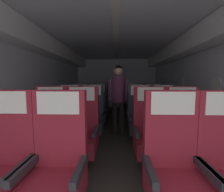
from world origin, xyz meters
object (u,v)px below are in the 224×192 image
at_px(seat_b_left_aisle, 81,133).
at_px(seat_c_left_aisle, 91,118).
at_px(seat_a_left_aisle, 56,169).
at_px(seat_e_right_window, 132,104).
at_px(seat_c_right_window, 140,118).
at_px(seat_e_left_aisle, 101,104).
at_px(seat_b_left_window, 49,133).
at_px(seat_b_right_window, 151,133).
at_px(seat_a_left_window, 3,167).
at_px(seat_d_right_window, 135,110).
at_px(seat_c_left_window, 69,117).
at_px(seat_d_left_aisle, 97,109).
at_px(seat_e_left_window, 86,104).
at_px(seat_b_right_aisle, 183,134).
at_px(seat_d_right_aisle, 153,110).
at_px(seat_c_right_aisle, 164,118).
at_px(flight_attendant, 118,92).
at_px(seat_a_right_window, 174,171).
at_px(seat_d_left_window, 80,109).
at_px(seat_e_right_aisle, 147,104).

xyz_separation_m(seat_b_left_aisle, seat_c_left_aisle, (0.00, 0.87, 0.00)).
relative_size(seat_a_left_aisle, seat_e_right_window, 1.00).
distance_m(seat_c_right_window, seat_e_left_aisle, 2.05).
bearing_deg(seat_b_left_window, seat_e_right_window, 61.55).
bearing_deg(seat_b_right_window, seat_a_left_window, -148.65).
distance_m(seat_c_left_aisle, seat_d_right_window, 1.34).
bearing_deg(seat_b_left_window, seat_c_left_window, 90.43).
relative_size(seat_c_left_aisle, seat_d_left_aisle, 1.00).
bearing_deg(seat_a_left_window, seat_e_left_window, 89.83).
bearing_deg(seat_b_right_aisle, seat_a_left_window, -155.15).
bearing_deg(seat_e_right_window, seat_d_right_aisle, -62.34).
distance_m(seat_c_left_aisle, seat_c_right_aisle, 1.46).
xyz_separation_m(seat_c_right_aisle, seat_e_left_aisle, (-1.46, 1.78, 0.00)).
distance_m(seat_b_right_aisle, seat_d_right_aisle, 1.80).
xyz_separation_m(seat_e_right_window, flight_attendant, (-0.45, -1.40, 0.49)).
relative_size(seat_a_left_aisle, seat_e_left_window, 1.00).
bearing_deg(seat_d_right_window, seat_a_right_window, -89.87).
distance_m(seat_e_left_aisle, seat_e_right_window, 0.99).
bearing_deg(seat_b_left_window, seat_d_left_window, 89.93).
bearing_deg(seat_e_right_window, seat_b_left_aisle, -110.38).
bearing_deg(seat_c_right_aisle, seat_b_left_aisle, -148.41).
bearing_deg(flight_attendant, seat_d_right_window, -140.41).
relative_size(seat_e_right_aisle, flight_attendant, 0.73).
relative_size(seat_d_right_aisle, seat_e_right_window, 1.00).
height_order(seat_b_left_window, seat_c_right_aisle, same).
bearing_deg(seat_b_left_window, seat_a_left_aisle, -62.61).
height_order(seat_a_right_window, seat_d_right_window, same).
xyz_separation_m(seat_c_left_window, seat_c_left_aisle, (0.47, -0.03, 0.00)).
bearing_deg(seat_c_right_window, seat_b_right_aisle, -61.63).
bearing_deg(seat_d_left_window, seat_e_left_aisle, 62.60).
relative_size(seat_c_left_window, seat_c_left_aisle, 1.00).
bearing_deg(seat_d_right_window, seat_d_right_aisle, 2.14).
bearing_deg(seat_b_right_aisle, seat_d_left_aisle, 129.34).
xyz_separation_m(seat_d_left_window, flight_attendant, (1.01, -0.50, 0.49)).
bearing_deg(seat_c_right_window, seat_c_left_window, 179.02).
bearing_deg(seat_e_right_aisle, seat_b_right_window, -99.80).
xyz_separation_m(seat_d_left_window, seat_e_left_aisle, (0.47, 0.90, 0.00)).
xyz_separation_m(seat_a_left_window, seat_d_left_aisle, (0.48, 2.68, 0.00)).
height_order(seat_b_right_window, seat_c_left_window, same).
relative_size(seat_a_right_window, seat_c_right_aisle, 1.00).
relative_size(seat_a_left_window, seat_b_left_window, 1.00).
xyz_separation_m(seat_c_right_aisle, seat_d_left_window, (-1.92, 0.88, 0.00)).
height_order(seat_b_right_aisle, seat_c_left_aisle, same).
relative_size(seat_a_left_aisle, seat_b_right_aisle, 1.00).
relative_size(seat_b_right_window, seat_d_left_window, 1.00).
distance_m(seat_e_left_window, seat_e_left_aisle, 0.47).
distance_m(seat_b_right_window, seat_c_right_aisle, 1.01).
relative_size(seat_c_right_aisle, seat_e_left_window, 1.00).
height_order(seat_c_right_window, seat_e_right_aisle, same).
distance_m(seat_c_left_aisle, seat_e_left_aisle, 1.81).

